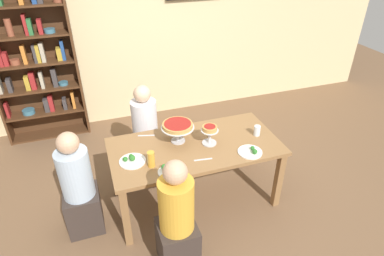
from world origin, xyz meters
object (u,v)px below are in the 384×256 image
(dining_table, at_px, (195,152))
(cutlery_fork_near, at_px, (146,135))
(salad_plate_spare, at_px, (132,160))
(deep_dish_pizza_stand, at_px, (178,127))
(diner_near_left, at_px, (177,223))
(bookshelf, at_px, (32,60))
(salad_plate_near_diner, at_px, (169,170))
(cutlery_knife_near, at_px, (203,159))
(personal_pizza_stand, at_px, (210,132))
(water_glass_clear_near, at_px, (257,131))
(salad_plate_far_diner, at_px, (251,152))
(diner_head_west, at_px, (79,191))
(beer_glass_amber_tall, at_px, (151,159))
(diner_far_left, at_px, (146,135))

(dining_table, distance_m, cutlery_fork_near, 0.56)
(cutlery_fork_near, bearing_deg, salad_plate_spare, 75.58)
(deep_dish_pizza_stand, bearing_deg, diner_near_left, -107.69)
(deep_dish_pizza_stand, bearing_deg, dining_table, -41.74)
(salad_plate_spare, bearing_deg, deep_dish_pizza_stand, 20.46)
(salad_plate_spare, bearing_deg, bookshelf, 114.15)
(diner_near_left, distance_m, salad_plate_near_diner, 0.47)
(cutlery_knife_near, bearing_deg, cutlery_fork_near, 133.27)
(personal_pizza_stand, relative_size, cutlery_knife_near, 1.16)
(diner_near_left, bearing_deg, salad_plate_near_diner, -6.96)
(water_glass_clear_near, bearing_deg, salad_plate_far_diner, -127.60)
(diner_near_left, xyz_separation_m, salad_plate_spare, (-0.25, 0.65, 0.26))
(bookshelf, height_order, water_glass_clear_near, bookshelf)
(diner_near_left, xyz_separation_m, water_glass_clear_near, (1.11, 0.68, 0.30))
(dining_table, relative_size, bookshelf, 0.79)
(salad_plate_far_diner, height_order, water_glass_clear_near, water_glass_clear_near)
(diner_head_west, relative_size, cutlery_fork_near, 6.39)
(beer_glass_amber_tall, height_order, water_glass_clear_near, beer_glass_amber_tall)
(diner_head_west, bearing_deg, diner_far_left, 43.04)
(diner_head_west, bearing_deg, cutlery_knife_near, -10.97)
(diner_far_left, height_order, cutlery_knife_near, diner_far_left)
(diner_near_left, bearing_deg, dining_table, -30.11)
(salad_plate_near_diner, bearing_deg, beer_glass_amber_tall, 131.80)
(diner_near_left, distance_m, deep_dish_pizza_stand, 0.98)
(personal_pizza_stand, bearing_deg, bookshelf, 130.75)
(deep_dish_pizza_stand, height_order, salad_plate_far_diner, deep_dish_pizza_stand)
(diner_head_west, bearing_deg, deep_dish_pizza_stand, 8.47)
(deep_dish_pizza_stand, xyz_separation_m, beer_glass_amber_tall, (-0.36, -0.32, -0.10))
(water_glass_clear_near, bearing_deg, personal_pizza_stand, 178.21)
(bookshelf, xyz_separation_m, water_glass_clear_near, (2.29, -2.04, -0.35))
(diner_head_west, relative_size, salad_plate_far_diner, 4.70)
(dining_table, distance_m, personal_pizza_stand, 0.28)
(bookshelf, height_order, deep_dish_pizza_stand, bookshelf)
(diner_head_west, height_order, salad_plate_near_diner, diner_head_west)
(personal_pizza_stand, bearing_deg, diner_near_left, -128.91)
(diner_head_west, relative_size, salad_plate_near_diner, 5.56)
(diner_near_left, relative_size, salad_plate_near_diner, 5.56)
(dining_table, xyz_separation_m, salad_plate_spare, (-0.66, -0.06, 0.10))
(cutlery_knife_near, bearing_deg, diner_near_left, -124.36)
(bookshelf, relative_size, salad_plate_near_diner, 10.69)
(dining_table, xyz_separation_m, water_glass_clear_near, (0.69, -0.03, 0.14))
(salad_plate_near_diner, xyz_separation_m, cutlery_fork_near, (-0.07, 0.68, -0.02))
(diner_head_west, relative_size, diner_near_left, 1.00)
(diner_head_west, bearing_deg, salad_plate_spare, -4.11)
(diner_head_west, relative_size, beer_glass_amber_tall, 7.28)
(salad_plate_near_diner, relative_size, salad_plate_far_diner, 0.85)
(salad_plate_spare, distance_m, cutlery_knife_near, 0.69)
(diner_far_left, distance_m, deep_dish_pizza_stand, 0.78)
(bookshelf, xyz_separation_m, diner_far_left, (1.21, -1.28, -0.66))
(water_glass_clear_near, distance_m, cutlery_fork_near, 1.19)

